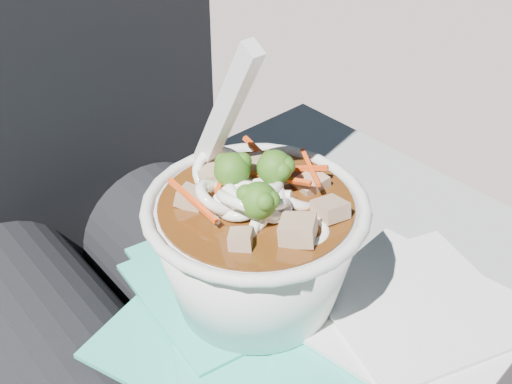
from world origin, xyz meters
TOP-DOWN VIEW (x-y plane):
  - person_body at (0.00, 0.09)m, footprint 0.34×0.94m
  - plastic_bag at (0.03, -0.05)m, footprint 0.30×0.34m
  - napkins at (0.12, -0.09)m, footprint 0.17×0.17m
  - udon_bowl at (0.04, -0.00)m, footprint 0.17×0.17m

SIDE VIEW (x-z plane):
  - person_body at x=0.00m, z-range 0.05..1.04m
  - plastic_bag at x=0.03m, z-range 0.59..0.61m
  - napkins at x=0.12m, z-range 0.61..0.62m
  - udon_bowl at x=0.04m, z-range 0.56..0.77m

